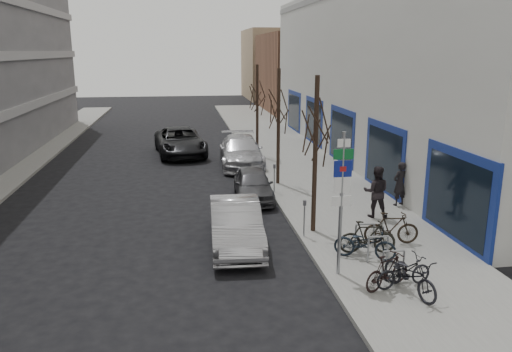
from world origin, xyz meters
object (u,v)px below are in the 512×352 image
object	(u,v)px
meter_front	(304,215)
meter_back	(256,151)
bike_near_right	(388,271)
tree_near	(316,118)
bike_mid_curb	(365,241)
bike_rack	(378,246)
tree_far	(257,89)
bike_near_left	(410,272)
highway_sign_pole	(341,195)
bike_mid_inner	(367,237)
bike_far_curb	(404,269)
tree_mid	(279,100)
pedestrian_near	(400,184)
bike_far_inner	(391,228)
pedestrian_far	(376,191)
parked_car_back	(241,151)
lane_car	(180,142)
meter_mid	(274,175)
parked_car_mid	(253,184)
parked_car_front	(236,224)

from	to	relation	value
meter_front	meter_back	distance (m)	11.00
meter_front	bike_near_right	size ratio (longest dim) A/B	0.78
meter_front	tree_near	bearing A→B (deg)	48.01
meter_front	bike_mid_curb	distance (m)	2.50
bike_rack	tree_far	distance (m)	16.31
bike_near_left	highway_sign_pole	bearing A→B (deg)	119.86
bike_mid_inner	bike_far_curb	distance (m)	2.31
tree_mid	bike_rack	bearing A→B (deg)	-82.72
bike_rack	bike_mid_inner	size ratio (longest dim) A/B	1.27
bike_rack	pedestrian_near	distance (m)	6.06
bike_far_inner	pedestrian_far	distance (m)	2.77
tree_near	pedestrian_far	distance (m)	4.15
bike_rack	parked_car_back	bearing A→B (deg)	99.73
highway_sign_pole	tree_far	xyz separation A→B (m)	(0.20, 16.51, 1.65)
bike_mid_inner	lane_car	size ratio (longest dim) A/B	0.30
highway_sign_pole	bike_mid_inner	xyz separation A→B (m)	(1.33, 1.28, -1.77)
bike_mid_inner	bike_far_inner	world-z (taller)	bike_far_inner
bike_far_inner	bike_near_left	bearing A→B (deg)	171.70
bike_rack	bike_near_right	xyz separation A→B (m)	(-0.40, -1.64, -0.02)
bike_near_left	meter_front	bearing A→B (deg)	94.64
bike_near_left	parked_car_back	bearing A→B (deg)	82.12
meter_back	parked_car_back	size ratio (longest dim) A/B	0.23
meter_front	meter_mid	size ratio (longest dim) A/B	1.00
tree_far	meter_front	xyz separation A→B (m)	(-0.45, -13.50, -3.19)
tree_near	parked_car_mid	xyz separation A→B (m)	(-1.46, 4.54, -3.43)
tree_far	tree_near	bearing A→B (deg)	-90.00
tree_mid	bike_mid_inner	xyz separation A→B (m)	(1.13, -8.73, -3.41)
meter_front	parked_car_front	world-z (taller)	parked_car_front
tree_near	pedestrian_far	world-z (taller)	tree_near
pedestrian_near	bike_near_left	bearing A→B (deg)	44.68
highway_sign_pole	bike_rack	xyz separation A→B (m)	(1.40, 0.61, -1.80)
bike_mid_curb	parked_car_front	xyz separation A→B (m)	(-3.71, 1.92, 0.04)
meter_back	pedestrian_near	xyz separation A→B (m)	(4.65, -8.15, 0.13)
highway_sign_pole	meter_front	distance (m)	3.39
bike_near_left	parked_car_front	distance (m)	5.86
tree_near	bike_near_right	world-z (taller)	tree_near
tree_near	bike_mid_inner	distance (m)	4.23
meter_front	meter_mid	world-z (taller)	same
bike_rack	bike_mid_inner	world-z (taller)	bike_mid_inner
lane_car	bike_rack	bearing A→B (deg)	-78.83
pedestrian_far	pedestrian_near	bearing A→B (deg)	-121.47
bike_near_right	bike_mid_inner	distance (m)	2.33
lane_car	pedestrian_near	size ratio (longest dim) A/B	3.33
tree_mid	pedestrian_near	world-z (taller)	tree_mid
meter_mid	parked_car_back	size ratio (longest dim) A/B	0.23
tree_far	parked_car_back	bearing A→B (deg)	-122.27
bike_rack	meter_back	world-z (taller)	meter_back
bike_near_left	bike_far_curb	size ratio (longest dim) A/B	1.17
tree_far	meter_mid	size ratio (longest dim) A/B	4.33
parked_car_front	parked_car_mid	xyz separation A→B (m)	(1.34, 5.22, -0.09)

